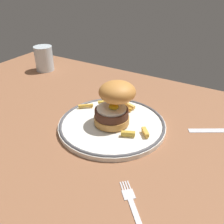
# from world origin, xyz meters

# --- Properties ---
(ground_plane) EXTENTS (1.35, 0.82, 0.04)m
(ground_plane) POSITION_xyz_m (0.00, 0.00, -0.02)
(ground_plane) COLOR #8E5B3C
(dinner_plate) EXTENTS (0.28, 0.28, 0.02)m
(dinner_plate) POSITION_xyz_m (0.01, 0.03, 0.01)
(dinner_plate) COLOR white
(dinner_plate) RESTS_ON ground_plane
(burger) EXTENTS (0.13, 0.13, 0.11)m
(burger) POSITION_xyz_m (0.01, 0.03, 0.07)
(burger) COLOR #C98840
(burger) RESTS_ON dinner_plate
(fries_pile) EXTENTS (0.24, 0.15, 0.02)m
(fries_pile) POSITION_xyz_m (-0.00, 0.08, 0.02)
(fries_pile) COLOR gold
(fries_pile) RESTS_ON dinner_plate
(water_glass) EXTENTS (0.07, 0.07, 0.10)m
(water_glass) POSITION_xyz_m (-0.44, 0.25, 0.04)
(water_glass) COLOR silver
(water_glass) RESTS_ON ground_plane
(fork) EXTENTS (0.11, 0.11, 0.00)m
(fork) POSITION_xyz_m (0.17, -0.18, 0.00)
(fork) COLOR silver
(fork) RESTS_ON ground_plane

